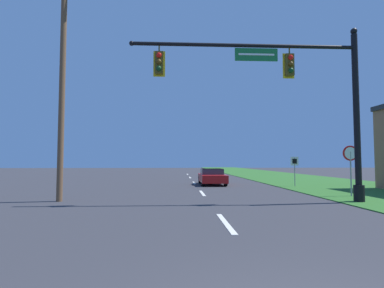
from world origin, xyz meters
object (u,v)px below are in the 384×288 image
Objects in this scene: utility_pole_near at (62,83)px; stop_sign at (350,159)px; car_ahead at (212,177)px; signal_mast at (300,94)px; route_sign_post at (295,165)px.

stop_sign is at bearing 4.25° from utility_pole_near.
stop_sign is (6.01, -8.11, 1.26)m from car_ahead.
route_sign_post is at bearing 70.24° from signal_mast.
route_sign_post is (-0.45, 6.03, -0.34)m from stop_sign.
signal_mast is 9.09m from route_sign_post.
utility_pole_near is at bearing 174.63° from signal_mast.
car_ahead is 10.17m from stop_sign.
car_ahead is (-2.68, 10.12, -4.04)m from signal_mast.
car_ahead is 1.68× the size of stop_sign.
signal_mast is at bearing -75.19° from car_ahead.
route_sign_post is (5.56, -2.08, 0.92)m from car_ahead.
utility_pole_near is (-13.81, -1.03, 3.42)m from stop_sign.
signal_mast is at bearing -109.76° from route_sign_post.
utility_pole_near reaches higher than car_ahead.
car_ahead is 2.08× the size of route_sign_post.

